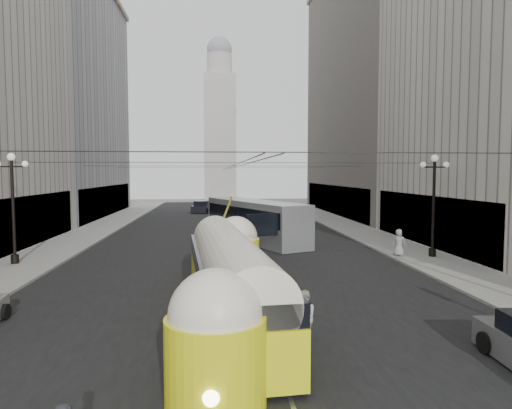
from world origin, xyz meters
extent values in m
cube|color=black|center=(0.00, 32.50, 0.00)|extent=(20.00, 85.00, 0.02)
cube|color=gray|center=(-12.00, 36.00, 0.07)|extent=(4.00, 72.00, 0.15)
cube|color=gray|center=(12.00, 36.00, 0.07)|extent=(4.00, 72.00, 0.15)
cube|color=gray|center=(-0.75, 32.50, 0.00)|extent=(0.12, 85.00, 0.04)
cube|color=gray|center=(0.75, 32.50, 0.00)|extent=(0.12, 85.00, 0.04)
cube|color=black|center=(-14.05, 24.00, 2.00)|extent=(0.10, 18.00, 3.60)
cube|color=#999999|center=(-20.00, 48.00, 14.00)|extent=(12.00, 28.00, 28.00)
cube|color=black|center=(-14.05, 48.00, 2.00)|extent=(0.10, 25.20, 3.60)
cube|color=black|center=(14.05, 22.00, 2.00)|extent=(0.10, 18.00, 3.60)
cube|color=#514C47|center=(20.00, 48.00, 16.00)|extent=(12.00, 32.00, 32.00)
cube|color=black|center=(14.05, 48.00, 2.00)|extent=(0.10, 28.80, 3.60)
cube|color=#B2AFA8|center=(0.00, 80.00, 12.00)|extent=(6.00, 6.00, 24.00)
cylinder|color=#B2AFA8|center=(0.00, 80.00, 26.00)|extent=(4.80, 4.80, 4.00)
sphere|color=gray|center=(0.00, 80.00, 28.96)|extent=(4.80, 4.80, 4.80)
cylinder|color=black|center=(-12.60, 18.00, 3.15)|extent=(0.18, 0.18, 6.00)
cylinder|color=black|center=(-12.60, 18.00, 0.40)|extent=(0.44, 0.44, 0.50)
cylinder|color=black|center=(-12.60, 18.00, 5.75)|extent=(1.60, 0.08, 0.08)
sphere|color=white|center=(-12.60, 18.00, 6.30)|extent=(0.44, 0.44, 0.44)
sphere|color=white|center=(-11.85, 18.00, 5.90)|extent=(0.36, 0.36, 0.36)
cylinder|color=black|center=(12.60, 18.00, 3.15)|extent=(0.18, 0.18, 6.00)
cylinder|color=black|center=(12.60, 18.00, 0.40)|extent=(0.44, 0.44, 0.50)
cylinder|color=black|center=(12.60, 18.00, 5.75)|extent=(1.60, 0.08, 0.08)
sphere|color=white|center=(12.60, 18.00, 6.30)|extent=(0.44, 0.44, 0.44)
sphere|color=white|center=(11.85, 18.00, 5.90)|extent=(0.36, 0.36, 0.36)
sphere|color=white|center=(13.35, 18.00, 5.90)|extent=(0.36, 0.36, 0.36)
cylinder|color=black|center=(0.00, 4.00, 6.00)|extent=(25.00, 0.03, 0.03)
cylinder|color=black|center=(0.00, 18.00, 6.00)|extent=(25.00, 0.03, 0.03)
cylinder|color=black|center=(0.00, 32.00, 6.00)|extent=(25.00, 0.03, 0.03)
cylinder|color=black|center=(0.00, 46.00, 6.00)|extent=(25.00, 0.03, 0.03)
cylinder|color=black|center=(0.00, 36.00, 5.80)|extent=(0.03, 72.00, 0.03)
cylinder|color=black|center=(0.40, 36.00, 5.80)|extent=(0.03, 72.00, 0.03)
cube|color=yellow|center=(-0.50, 7.22, 0.95)|extent=(3.41, 12.85, 1.54)
cube|color=black|center=(-0.50, 7.22, 0.23)|extent=(3.38, 12.48, 0.27)
cube|color=black|center=(-0.50, 7.22, 1.95)|extent=(3.42, 12.67, 0.77)
cylinder|color=silver|center=(-0.50, 7.22, 2.22)|extent=(3.13, 12.64, 2.09)
cylinder|color=yellow|center=(-1.02, 0.99, 1.04)|extent=(2.36, 2.36, 2.09)
sphere|color=silver|center=(-1.02, 0.99, 2.13)|extent=(2.18, 2.18, 2.18)
cylinder|color=yellow|center=(0.02, 13.45, 1.04)|extent=(2.36, 2.36, 2.09)
sphere|color=silver|center=(0.02, 13.45, 2.13)|extent=(2.18, 2.18, 2.18)
sphere|color=#FFF2BF|center=(-1.12, -0.15, 0.77)|extent=(0.36, 0.36, 0.36)
cube|color=#B1B3B7|center=(2.08, 26.36, 1.63)|extent=(7.35, 12.62, 3.15)
cube|color=black|center=(2.08, 26.36, 2.15)|extent=(7.20, 12.22, 1.15)
cube|color=black|center=(2.08, 20.11, 1.99)|extent=(2.26, 1.04, 1.47)
cylinder|color=black|center=(0.77, 22.14, 0.52)|extent=(0.30, 1.05, 1.05)
cylinder|color=black|center=(3.40, 22.14, 0.52)|extent=(0.30, 1.05, 1.05)
cylinder|color=black|center=(0.77, 30.58, 0.52)|extent=(0.30, 1.05, 1.05)
cylinder|color=black|center=(3.40, 30.58, 0.52)|extent=(0.30, 1.05, 1.05)
cylinder|color=black|center=(-8.73, 7.89, 0.30)|extent=(0.22, 0.59, 0.59)
cylinder|color=black|center=(7.00, 3.31, 0.33)|extent=(0.22, 0.66, 0.66)
cube|color=silver|center=(2.67, 41.36, 0.44)|extent=(2.15, 4.30, 0.73)
cube|color=black|center=(2.67, 41.36, 0.96)|extent=(1.74, 2.43, 0.69)
cylinder|color=black|center=(1.91, 39.95, 0.29)|extent=(0.22, 0.59, 0.59)
cylinder|color=black|center=(3.44, 39.95, 0.29)|extent=(0.22, 0.59, 0.59)
cylinder|color=black|center=(1.91, 42.76, 0.29)|extent=(0.22, 0.59, 0.59)
cylinder|color=black|center=(3.44, 42.76, 0.29)|extent=(0.22, 0.59, 0.59)
cube|color=black|center=(-2.75, 53.22, 0.54)|extent=(2.92, 5.32, 0.89)
cube|color=black|center=(-2.75, 53.22, 1.17)|extent=(2.28, 3.05, 0.84)
cylinder|color=black|center=(-3.68, 51.51, 0.36)|extent=(0.22, 0.72, 0.72)
cylinder|color=black|center=(-1.82, 51.51, 0.36)|extent=(0.22, 0.72, 0.72)
cylinder|color=black|center=(-3.68, 54.93, 0.36)|extent=(0.22, 0.72, 0.72)
cylinder|color=black|center=(-1.82, 54.93, 0.36)|extent=(0.22, 0.72, 0.72)
imported|color=#B3AFA7|center=(1.79, 4.70, 0.84)|extent=(0.77, 0.92, 1.68)
imported|color=gray|center=(10.50, 18.23, 1.01)|extent=(0.97, 0.79, 1.72)
camera|label=1|loc=(-1.01, -9.28, 5.40)|focal=32.00mm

